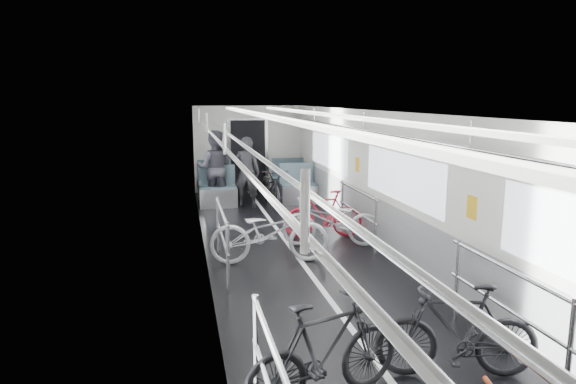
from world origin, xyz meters
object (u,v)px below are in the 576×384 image
object	(u,v)px
bike_left_far	(270,232)
person_seated	(215,168)
bike_left_mid	(325,352)
bike_right_near	(457,331)
bike_right_far	(324,214)
person_standing	(247,172)
bike_aisle	(271,187)
bike_right_mid	(332,221)

from	to	relation	value
bike_left_far	person_seated	distance (m)	4.72
bike_left_mid	bike_right_near	world-z (taller)	bike_left_mid
bike_left_far	person_seated	bearing A→B (deg)	10.59
bike_left_far	bike_right_near	world-z (taller)	bike_left_far
bike_right_far	person_standing	bearing A→B (deg)	-152.66
bike_right_far	person_standing	distance (m)	3.21
bike_right_far	person_seated	distance (m)	3.87
bike_left_mid	person_seated	bearing A→B (deg)	-16.97
bike_aisle	bike_right_near	bearing A→B (deg)	-90.57
bike_right_mid	person_standing	xyz separation A→B (m)	(-1.05, 3.60, 0.39)
person_seated	bike_left_far	bearing A→B (deg)	107.79
bike_aisle	person_seated	xyz separation A→B (m)	(-1.32, 0.39, 0.45)
bike_left_mid	person_seated	distance (m)	8.61
bike_right_far	bike_aisle	xyz separation A→B (m)	(-0.48, 3.00, 0.02)
bike_right_near	bike_right_far	bearing A→B (deg)	-168.10
bike_left_mid	person_standing	world-z (taller)	person_standing
bike_left_far	person_standing	xyz separation A→B (m)	(0.19, 4.28, 0.35)
bike_right_mid	person_standing	distance (m)	3.77
bike_right_far	bike_left_far	bearing A→B (deg)	-36.60
bike_right_near	bike_right_mid	world-z (taller)	bike_right_mid
bike_right_mid	bike_aisle	size ratio (longest dim) A/B	0.98
bike_right_near	bike_right_mid	size ratio (longest dim) A/B	0.87
bike_left_mid	bike_left_far	bearing A→B (deg)	-22.20
bike_left_mid	bike_right_near	size ratio (longest dim) A/B	1.04
bike_left_far	bike_right_near	bearing A→B (deg)	-159.22
bike_right_far	person_seated	size ratio (longest dim) A/B	0.82
bike_left_far	bike_right_near	xyz separation A→B (m)	(1.14, -3.75, -0.04)
bike_left_mid	bike_right_mid	xyz separation A→B (m)	(1.44, 4.61, -0.02)
person_seated	bike_right_mid	bearing A→B (deg)	125.27
bike_right_far	person_seated	world-z (taller)	person_seated
bike_left_mid	bike_aisle	size ratio (longest dim) A/B	0.89
bike_right_near	person_standing	bearing A→B (deg)	-160.04
bike_right_mid	bike_left_far	bearing A→B (deg)	-49.05
bike_right_mid	person_standing	world-z (taller)	person_standing
bike_left_far	bike_right_mid	size ratio (longest dim) A/B	1.08
bike_left_mid	person_standing	size ratio (longest dim) A/B	0.93
bike_right_near	person_seated	distance (m)	8.60
bike_left_mid	bike_aisle	xyz separation A→B (m)	(0.97, 8.21, -0.01)
bike_right_near	bike_left_far	bearing A→B (deg)	-149.88
bike_left_far	bike_aisle	size ratio (longest dim) A/B	1.06
bike_left_far	bike_right_far	xyz separation A→B (m)	(1.26, 1.28, -0.05)
bike_left_mid	bike_right_far	xyz separation A→B (m)	(1.46, 5.21, -0.03)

